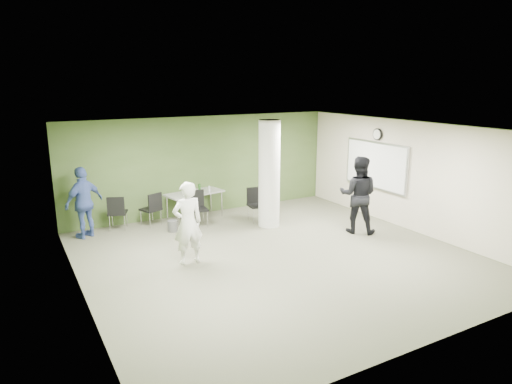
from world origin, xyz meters
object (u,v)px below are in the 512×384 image
woman_white (188,223)px  man_black (358,195)px  chair_back_left (117,210)px  man_blue (84,203)px  folding_table (195,194)px

woman_white → man_black: man_black is taller
woman_white → chair_back_left: bearing=-75.7°
chair_back_left → woman_white: bearing=127.1°
man_black → woman_white: bearing=42.8°
man_blue → chair_back_left: bearing=163.9°
folding_table → chair_back_left: (-2.13, 0.03, -0.18)m
chair_back_left → man_black: bearing=171.4°
woman_white → man_black: (4.48, -0.15, 0.09)m
folding_table → man_blue: man_blue is taller
chair_back_left → man_blue: size_ratio=0.51×
folding_table → man_blue: (-2.93, -0.14, 0.17)m
folding_table → chair_back_left: folding_table is taller
folding_table → man_blue: size_ratio=0.96×
folding_table → chair_back_left: bearing=168.9°
chair_back_left → man_blue: man_blue is taller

